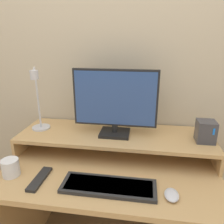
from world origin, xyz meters
TOP-DOWN VIEW (x-y plane):
  - wall_back at (0.00, 0.75)m, footprint 6.00×0.05m
  - desk at (0.00, 0.36)m, footprint 1.20×0.71m
  - monitor_shelf at (0.00, 0.52)m, footprint 1.20×0.38m
  - monitor at (0.00, 0.51)m, footprint 0.51×0.15m
  - desk_lamp at (-0.48, 0.49)m, footprint 0.14×0.20m
  - router_dock at (0.53, 0.49)m, footprint 0.10×0.10m
  - keyboard at (0.02, 0.16)m, footprint 0.47×0.16m
  - mouse at (0.32, 0.14)m, footprint 0.07×0.10m
  - remote_control at (-0.34, 0.16)m, footprint 0.05×0.20m
  - mug at (-0.51, 0.18)m, footprint 0.09×0.09m

SIDE VIEW (x-z plane):
  - desk at x=0.00m, z-range 0.15..0.88m
  - remote_control at x=-0.34m, z-range 0.73..0.74m
  - keyboard at x=0.02m, z-range 0.73..0.75m
  - mouse at x=0.32m, z-range 0.73..0.75m
  - mug at x=-0.51m, z-range 0.73..0.82m
  - monitor_shelf at x=0.00m, z-range 0.77..0.90m
  - router_dock at x=0.53m, z-range 0.85..0.98m
  - desk_lamp at x=-0.48m, z-range 0.82..1.23m
  - monitor at x=0.00m, z-range 0.86..1.27m
  - wall_back at x=0.00m, z-range 0.00..2.50m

